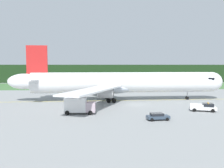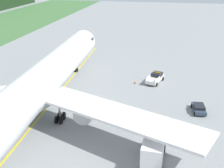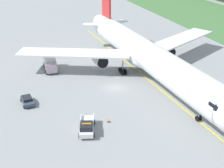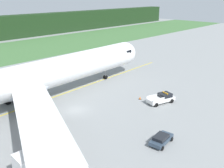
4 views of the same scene
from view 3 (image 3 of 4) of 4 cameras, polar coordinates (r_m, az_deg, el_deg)
ground at (r=62.20m, az=0.52°, el=-0.61°), size 320.00×320.00×0.00m
taxiway_centerline_main at (r=67.24m, az=6.03°, el=1.29°), size 80.07×3.84×0.01m
airliner at (r=65.86m, az=6.01°, el=5.45°), size 60.76×50.64×15.31m
ops_pickup_truck at (r=48.14m, az=-4.60°, el=-7.71°), size 5.82×3.59×1.94m
catering_truck at (r=71.30m, az=-11.24°, el=3.87°), size 6.33×2.89×3.52m
staff_car at (r=57.78m, az=-15.19°, el=-2.89°), size 4.23×2.37×1.30m
apron_cone at (r=50.61m, az=-0.59°, el=-6.66°), size 0.48×0.48×0.61m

